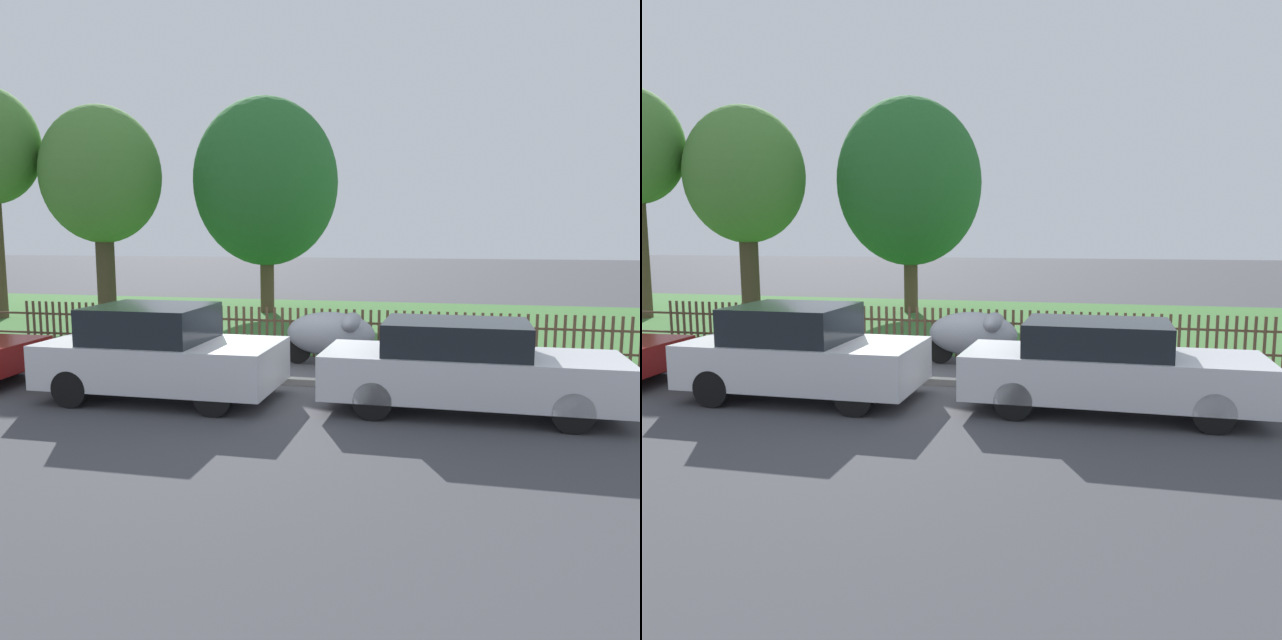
% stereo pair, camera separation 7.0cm
% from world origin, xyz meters
% --- Properties ---
extents(ground_plane, '(120.00, 120.00, 0.00)m').
position_xyz_m(ground_plane, '(0.00, 0.00, 0.00)').
color(ground_plane, '#424247').
extents(kerb_stone, '(40.48, 0.20, 0.12)m').
position_xyz_m(kerb_stone, '(0.00, 0.10, 0.06)').
color(kerb_stone, gray).
rests_on(kerb_stone, ground).
extents(grass_strip, '(40.48, 11.66, 0.01)m').
position_xyz_m(grass_strip, '(0.00, 8.57, 0.01)').
color(grass_strip, '#3D7033').
rests_on(grass_strip, ground).
extents(park_fence, '(40.48, 0.05, 1.11)m').
position_xyz_m(park_fence, '(-0.00, 2.75, 0.55)').
color(park_fence, brown).
rests_on(park_fence, ground).
extents(parked_car_navy_estate, '(3.94, 1.88, 1.58)m').
position_xyz_m(parked_car_navy_estate, '(-1.65, -1.30, 0.78)').
color(parked_car_navy_estate, silver).
rests_on(parked_car_navy_estate, ground).
extents(parked_car_red_compact, '(4.56, 1.68, 1.44)m').
position_xyz_m(parked_car_red_compact, '(3.39, -1.10, 0.73)').
color(parked_car_red_compact, silver).
rests_on(parked_car_red_compact, ground).
extents(covered_motorcycle, '(1.99, 0.89, 1.14)m').
position_xyz_m(covered_motorcycle, '(0.69, 1.92, 0.68)').
color(covered_motorcycle, black).
rests_on(covered_motorcycle, ground).
extents(tree_behind_motorcycle, '(3.87, 3.87, 6.92)m').
position_xyz_m(tree_behind_motorcycle, '(-8.28, 8.09, 4.64)').
color(tree_behind_motorcycle, '#473828').
rests_on(tree_behind_motorcycle, ground).
extents(tree_mid_park, '(4.98, 4.98, 7.39)m').
position_xyz_m(tree_mid_park, '(-3.31, 10.25, 4.52)').
color(tree_mid_park, brown).
rests_on(tree_mid_park, ground).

